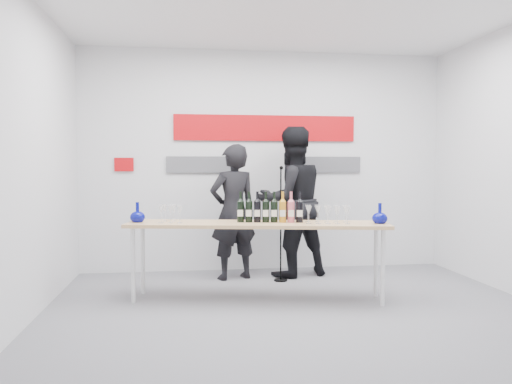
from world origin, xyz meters
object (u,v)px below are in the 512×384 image
Objects in this scene: presenter_left at (233,212)px; presenter_right at (292,202)px; mic_stand at (281,246)px; tasting_table at (257,228)px.

presenter_left is 0.88× the size of presenter_right.
mic_stand is (-0.20, -0.29, -0.53)m from presenter_right.
presenter_left is 0.73m from mic_stand.
presenter_right is at bearing 72.06° from mic_stand.
presenter_right reaches higher than mic_stand.
presenter_left is at bearing 109.83° from tasting_table.
presenter_right is 1.35× the size of mic_stand.
presenter_right is at bearing 167.69° from presenter_left.
mic_stand reaches higher than tasting_table.
presenter_right is (0.77, 0.09, 0.12)m from presenter_left.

